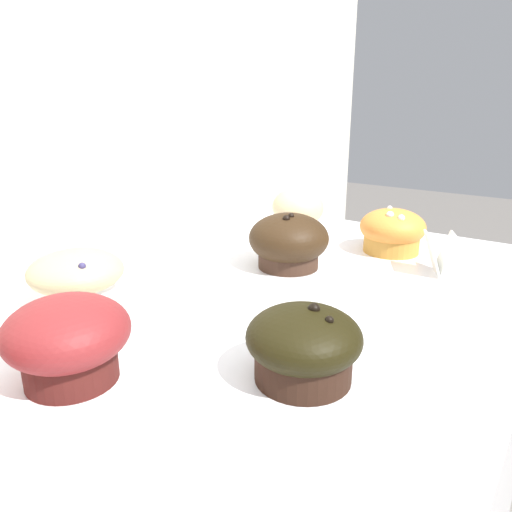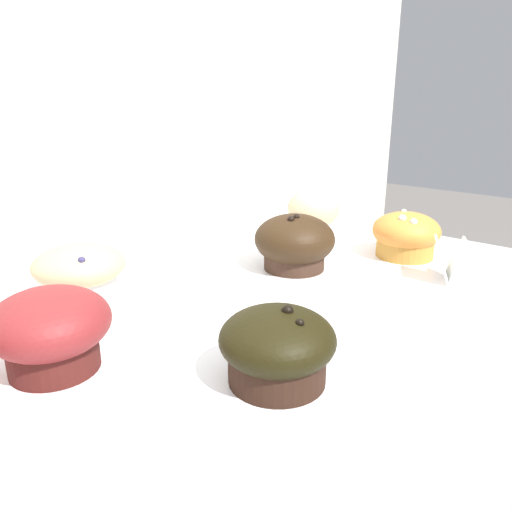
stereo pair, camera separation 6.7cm
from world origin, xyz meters
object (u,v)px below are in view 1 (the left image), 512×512
at_px(muffin_back_left, 68,339).
at_px(muffin_front_left, 304,345).
at_px(muffin_front_right, 298,212).
at_px(muffin_back_center, 289,242).
at_px(muffin_front_center, 77,277).
at_px(muffin_back_right, 392,231).

bearing_deg(muffin_back_left, muffin_front_left, -55.73).
height_order(muffin_front_right, muffin_back_center, same).
distance_m(muffin_front_center, muffin_back_right, 0.50).
distance_m(muffin_back_right, muffin_back_center, 0.19).
bearing_deg(muffin_front_left, muffin_front_center, 90.43).
bearing_deg(muffin_front_right, muffin_front_left, -150.03).
bearing_deg(muffin_back_right, muffin_back_center, 147.29).
relative_size(muffin_front_left, muffin_front_right, 1.13).
xyz_separation_m(muffin_front_center, muffin_back_center, (0.26, -0.15, 0.01)).
distance_m(muffin_front_left, muffin_front_right, 0.50).
bearing_deg(muffin_front_right, muffin_back_left, -172.57).
height_order(muffin_back_right, muffin_front_right, muffin_front_right).
relative_size(muffin_front_center, muffin_front_left, 1.09).
distance_m(muffin_front_right, muffin_back_center, 0.19).
bearing_deg(muffin_front_right, muffin_back_center, -154.76).
xyz_separation_m(muffin_back_right, muffin_back_center, (-0.16, 0.10, 0.00)).
xyz_separation_m(muffin_back_left, muffin_front_left, (0.12, -0.18, -0.01)).
bearing_deg(muffin_back_center, muffin_back_left, 178.77).
bearing_deg(muffin_back_right, muffin_front_left, -171.26).
xyz_separation_m(muffin_back_left, muffin_back_right, (0.54, -0.11, -0.01)).
bearing_deg(muffin_front_right, muffin_front_center, 170.59).
xyz_separation_m(muffin_front_center, muffin_front_right, (0.43, -0.07, 0.01)).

